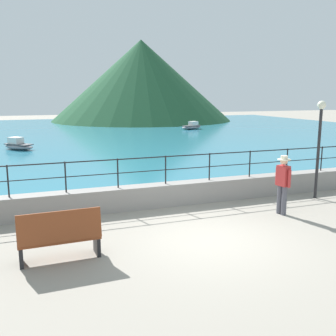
{
  "coord_description": "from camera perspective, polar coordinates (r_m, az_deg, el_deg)",
  "views": [
    {
      "loc": [
        -4.11,
        -8.02,
        3.5
      ],
      "look_at": [
        0.27,
        3.7,
        1.1
      ],
      "focal_mm": 41.43,
      "sensor_mm": 36.0,
      "label": 1
    }
  ],
  "objects": [
    {
      "name": "ground_plane",
      "position": [
        9.67,
        6.31,
        -10.44
      ],
      "size": [
        120.0,
        120.0,
        0.0
      ],
      "primitive_type": "plane",
      "color": "gray"
    },
    {
      "name": "promenade_wall",
      "position": [
        12.36,
        -0.35,
        -3.91
      ],
      "size": [
        20.0,
        0.56,
        0.7
      ],
      "primitive_type": "cube",
      "color": "gray",
      "rests_on": "ground"
    },
    {
      "name": "railing",
      "position": [
        12.15,
        -0.35,
        0.49
      ],
      "size": [
        18.44,
        0.04,
        0.9
      ],
      "color": "black",
      "rests_on": "promenade_wall"
    },
    {
      "name": "lake_water",
      "position": [
        34.28,
        -13.55,
        4.75
      ],
      "size": [
        64.0,
        44.32,
        0.06
      ],
      "primitive_type": "cube",
      "color": "teal",
      "rests_on": "ground"
    },
    {
      "name": "hill_main",
      "position": [
        51.94,
        -3.92,
        12.69
      ],
      "size": [
        23.43,
        23.43,
        10.34
      ],
      "primitive_type": "cone",
      "color": "#1E4C2D",
      "rests_on": "ground"
    },
    {
      "name": "bench_main",
      "position": [
        8.58,
        -15.62,
        -9.6
      ],
      "size": [
        1.71,
        0.59,
        1.13
      ],
      "color": "brown",
      "rests_on": "ground"
    },
    {
      "name": "person_walking",
      "position": [
        11.78,
        16.54,
        -1.97
      ],
      "size": [
        0.38,
        0.56,
        1.75
      ],
      "color": "#4C4C56",
      "rests_on": "ground"
    },
    {
      "name": "lamp_post",
      "position": [
        13.83,
        21.4,
        4.69
      ],
      "size": [
        0.28,
        0.28,
        3.28
      ],
      "color": "#232326",
      "rests_on": "ground"
    },
    {
      "name": "boat_1",
      "position": [
        38.57,
        3.52,
        6.13
      ],
      "size": [
        2.47,
        1.57,
        0.76
      ],
      "color": "gray",
      "rests_on": "lake_water"
    },
    {
      "name": "boat_2",
      "position": [
        26.11,
        -21.17,
        3.15
      ],
      "size": [
        2.18,
        2.33,
        0.76
      ],
      "color": "gray",
      "rests_on": "lake_water"
    }
  ]
}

